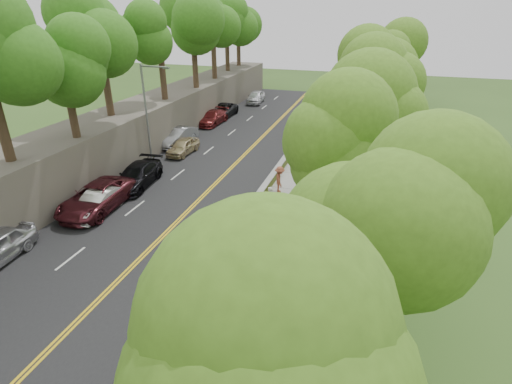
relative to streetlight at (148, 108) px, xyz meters
name	(u,v)px	position (x,y,z in m)	size (l,w,h in m)	color
ground	(196,285)	(10.46, -14.00, -4.64)	(140.00, 140.00, 0.00)	#33511E
road	(214,164)	(5.06, 1.00, -4.62)	(11.20, 66.00, 0.04)	black
sidewalk	(308,175)	(13.01, 1.00, -4.61)	(4.20, 66.00, 0.05)	gray
jersey_barrier	(279,169)	(10.71, 1.00, -4.34)	(0.42, 66.00, 0.60)	#B8E229
rock_embankment	(127,133)	(-3.04, 1.00, -2.64)	(5.00, 66.00, 4.00)	#595147
chainlink_fence	(336,166)	(15.11, 1.00, -3.64)	(0.04, 66.00, 2.00)	slate
trees_embankment	(118,28)	(-2.54, 1.00, 5.86)	(6.40, 66.00, 13.00)	#3A7D1D
trees_fenceside	(378,88)	(17.46, 1.00, 2.36)	(7.00, 66.00, 14.00)	#578B23
streetlight	(148,108)	(0.00, 0.00, 0.00)	(2.52, 0.22, 8.00)	gray
signpost	(183,297)	(11.51, -17.02, -2.68)	(0.62, 0.09, 3.10)	gray
construction_barrel	(337,142)	(14.36, 8.55, -4.15)	(0.53, 0.53, 0.87)	#CA6503
concrete_block	(295,259)	(14.64, -11.00, -4.24)	(1.06, 0.79, 0.71)	slate
car_1	(98,203)	(1.46, -9.24, -3.87)	(1.54, 4.41, 1.45)	white
car_2	(97,198)	(1.09, -8.82, -3.76)	(2.77, 6.01, 1.67)	#501B22
car_3	(137,176)	(1.46, -4.72, -3.82)	(2.18, 5.37, 1.56)	black
car_4	(183,146)	(1.46, 2.55, -3.92)	(1.61, 3.99, 1.36)	tan
car_5	(178,137)	(-0.14, 4.67, -3.79)	(1.71, 4.89, 1.61)	#999B9F
car_6	(222,110)	(-0.14, 15.70, -3.84)	(2.53, 5.48, 1.52)	black
car_7	(213,118)	(0.10, 12.42, -3.87)	(2.05, 5.05, 1.47)	maroon
car_8	(256,97)	(1.46, 24.07, -3.80)	(1.90, 4.71, 1.61)	silver
painter_0	(231,265)	(11.91, -13.00, -3.83)	(0.75, 0.49, 1.53)	yellow
painter_1	(271,200)	(11.91, -5.86, -3.71)	(0.64, 0.42, 1.77)	beige
painter_2	(266,210)	(11.91, -7.05, -3.83)	(0.74, 0.58, 1.52)	#232228
painter_3	(280,180)	(11.68, -2.75, -3.63)	(1.25, 0.72, 1.93)	brown
person_far	(327,135)	(13.26, 9.46, -3.76)	(0.98, 0.41, 1.67)	black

